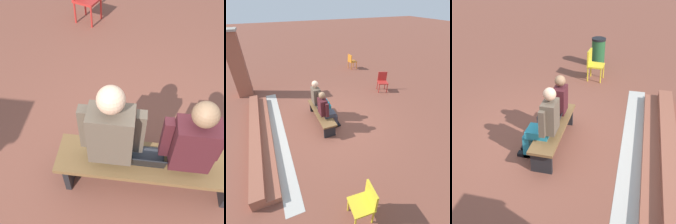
# 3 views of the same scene
# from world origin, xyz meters

# --- Properties ---
(ground_plane) EXTENTS (60.00, 60.00, 0.00)m
(ground_plane) POSITION_xyz_m (0.00, 0.00, 0.00)
(ground_plane) COLOR brown
(concrete_strip) EXTENTS (5.52, 0.40, 0.01)m
(concrete_strip) POSITION_xyz_m (0.12, 1.75, 0.00)
(concrete_strip) COLOR #B7B2A8
(concrete_strip) RESTS_ON ground
(brick_steps) EXTENTS (4.72, 0.60, 0.30)m
(brick_steps) POSITION_xyz_m (0.12, 2.30, 0.12)
(brick_steps) COLOR #93513D
(brick_steps) RESTS_ON ground
(brick_pillar_left_of_steps) EXTENTS (0.64, 0.64, 2.68)m
(brick_pillar_left_of_steps) POSITION_xyz_m (3.40, 2.73, 1.35)
(brick_pillar_left_of_steps) COLOR #93513D
(brick_pillar_left_of_steps) RESTS_ON ground
(bench) EXTENTS (1.80, 0.44, 0.45)m
(bench) POSITION_xyz_m (0.12, 0.29, 0.35)
(bench) COLOR brown
(bench) RESTS_ON ground
(person_student) EXTENTS (0.53, 0.67, 1.32)m
(person_student) POSITION_xyz_m (-0.21, 0.22, 0.71)
(person_student) COLOR #383842
(person_student) RESTS_ON ground
(person_adult) EXTENTS (0.58, 0.73, 1.40)m
(person_adult) POSITION_xyz_m (0.48, 0.22, 0.74)
(person_adult) COLOR teal
(person_adult) RESTS_ON ground
(laptop) EXTENTS (0.32, 0.29, 0.21)m
(laptop) POSITION_xyz_m (0.14, 0.30, 0.50)
(laptop) COLOR black
(laptop) RESTS_ON bench
(plastic_chair_far_right) EXTENTS (0.54, 0.54, 0.84)m
(plastic_chair_far_right) POSITION_xyz_m (1.42, -3.05, 0.48)
(plastic_chair_far_right) COLOR red
(plastic_chair_far_right) RESTS_ON ground
(plastic_chair_foreground) EXTENTS (0.45, 0.45, 0.84)m
(plastic_chair_foreground) POSITION_xyz_m (4.58, -3.05, 0.48)
(plastic_chair_foreground) COLOR orange
(plastic_chair_foreground) RESTS_ON ground
(plastic_chair_by_pillar) EXTENTS (0.45, 0.45, 0.84)m
(plastic_chair_by_pillar) POSITION_xyz_m (-3.15, 0.50, 0.48)
(plastic_chair_by_pillar) COLOR gold
(plastic_chair_by_pillar) RESTS_ON ground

